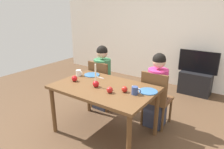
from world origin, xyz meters
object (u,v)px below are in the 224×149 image
object	(u,v)px
tv	(198,62)
mug_right	(135,91)
chair_left	(101,82)
apple_near_candle	(125,89)
tv_stand	(195,83)
candle_centerpiece	(96,82)
apple_by_left_plate	(110,90)
apple_by_right_mug	(74,78)
chair_right	(156,96)
mug_left	(79,73)
plate_left	(92,75)
dining_table	(104,92)
person_left_child	(102,79)
plate_right	(148,91)
person_right_child	(157,92)

from	to	relation	value
tv	mug_right	size ratio (longest dim) A/B	6.17
chair_left	apple_near_candle	world-z (taller)	chair_left
tv_stand	candle_centerpiece	xyz separation A→B (m)	(-0.82, -2.38, 0.58)
apple_by_left_plate	apple_by_right_mug	bearing A→B (deg)	175.84
tv_stand	apple_near_candle	world-z (taller)	apple_near_candle
chair_right	mug_right	xyz separation A→B (m)	(-0.04, -0.59, 0.29)
apple_by_left_plate	mug_left	bearing A→B (deg)	161.40
chair_right	plate_left	xyz separation A→B (m)	(-0.98, -0.33, 0.24)
chair_right	mug_right	bearing A→B (deg)	-94.22
dining_table	apple_by_right_mug	distance (m)	0.50
chair_left	mug_left	size ratio (longest dim) A/B	7.23
person_left_child	plate_right	world-z (taller)	person_left_child
candle_centerpiece	apple_by_left_plate	xyz separation A→B (m)	(0.27, -0.05, -0.03)
tv	apple_by_right_mug	distance (m)	2.68
person_left_child	mug_right	bearing A→B (deg)	-32.22
apple_by_left_plate	apple_by_right_mug	size ratio (longest dim) A/B	0.95
tv_stand	mug_left	size ratio (longest dim) A/B	5.14
chair_left	mug_left	bearing A→B (deg)	-101.08
person_right_child	person_left_child	bearing A→B (deg)	180.00
tv	apple_near_candle	bearing A→B (deg)	-99.89
dining_table	chair_left	bearing A→B (deg)	130.22
person_right_child	apple_near_candle	bearing A→B (deg)	-106.30
tv	apple_by_right_mug	world-z (taller)	tv
chair_right	candle_centerpiece	size ratio (longest dim) A/B	2.74
plate_left	dining_table	bearing A→B (deg)	-31.89
plate_right	mug_left	xyz separation A→B (m)	(-1.19, -0.04, 0.04)
mug_left	candle_centerpiece	bearing A→B (deg)	-22.21
chair_left	plate_left	distance (m)	0.41
tv_stand	apple_near_candle	xyz separation A→B (m)	(-0.40, -2.30, 0.55)
plate_right	apple_by_left_plate	world-z (taller)	apple_by_left_plate
apple_by_left_plate	person_left_child	bearing A→B (deg)	132.59
tv_stand	apple_by_right_mug	bearing A→B (deg)	-117.11
plate_right	mug_right	distance (m)	0.20
apple_by_right_mug	dining_table	bearing A→B (deg)	9.43
candle_centerpiece	tv	bearing A→B (deg)	71.05
plate_left	person_left_child	bearing A→B (deg)	99.84
plate_left	apple_by_left_plate	distance (m)	0.76
apple_by_left_plate	dining_table	bearing A→B (deg)	146.26
dining_table	tv_stand	xyz separation A→B (m)	(0.74, 2.30, -0.43)
apple_by_right_mug	chair_left	bearing A→B (deg)	92.78
chair_left	mug_left	world-z (taller)	chair_left
chair_left	tv	bearing A→B (deg)	53.53
mug_left	apple_by_left_plate	world-z (taller)	mug_left
plate_left	mug_left	size ratio (longest dim) A/B	1.98
mug_left	tv_stand	bearing A→B (deg)	58.13
dining_table	chair_right	size ratio (longest dim) A/B	1.56
mug_right	apple_near_candle	size ratio (longest dim) A/B	1.62
plate_right	mug_left	world-z (taller)	mug_left
chair_right	tv_stand	bearing A→B (deg)	82.80
plate_left	person_right_child	bearing A→B (deg)	20.21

